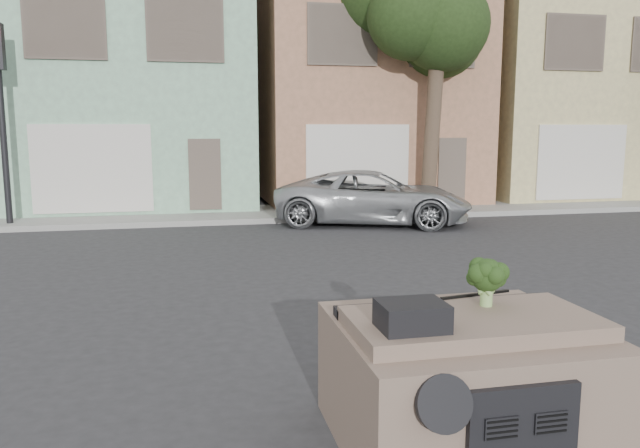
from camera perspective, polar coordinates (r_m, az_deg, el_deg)
name	(u,v)px	position (r m, az deg, el deg)	size (l,w,h in m)	color
ground_plane	(359,328)	(8.16, 3.61, -9.50)	(120.00, 120.00, 0.00)	#303033
sidewalk	(260,214)	(18.24, -5.54, 0.94)	(40.00, 3.00, 0.15)	gray
townhouse_mint	(138,91)	(22.01, -16.27, 11.63)	(7.20, 8.20, 7.55)	#8DBE9C
townhouse_tan	(356,93)	(22.82, 3.29, 11.85)	(7.20, 8.20, 7.55)	#A57255
townhouse_beige	(544,95)	(25.87, 19.81, 11.00)	(7.20, 8.20, 7.55)	#C9BA7E
silver_pickup	(373,224)	(16.77, 4.85, 0.00)	(2.38, 5.16, 1.43)	#AAADB0
traffic_signal	(2,128)	(17.48, -27.10, 7.83)	(0.40, 0.40, 5.10)	black
tree_near	(434,68)	(18.74, 10.36, 13.85)	(4.40, 4.00, 8.50)	#203514
car_dashboard	(462,377)	(5.33, 12.87, -13.48)	(2.00, 1.80, 1.12)	#796355
instrument_hump	(412,316)	(4.58, 8.40, -8.29)	(0.48, 0.38, 0.20)	black
wiper_arm	(475,295)	(5.59, 14.02, -6.28)	(0.70, 0.03, 0.02)	black
broccoli	(487,282)	(5.26, 15.01, -5.13)	(0.33, 0.33, 0.40)	#1C3211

